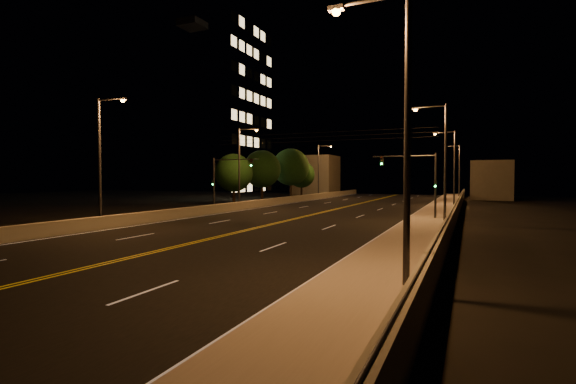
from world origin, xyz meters
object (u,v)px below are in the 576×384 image
at_px(streetlight_0, 398,120).
at_px(tree_1, 262,169).
at_px(streetlight_4, 103,153).
at_px(streetlight_5, 241,162).
at_px(tree_0, 234,173).
at_px(traffic_signal_right, 421,177).
at_px(streetlight_6, 320,167).
at_px(tree_2, 291,167).
at_px(streetlight_3, 458,167).
at_px(building_tower, 193,113).
at_px(traffic_signal_left, 223,177).
at_px(streetlight_2, 452,163).
at_px(tree_3, 301,175).
at_px(streetlight_1, 442,155).

relative_size(streetlight_0, tree_1, 1.19).
height_order(streetlight_4, tree_1, streetlight_4).
bearing_deg(streetlight_5, tree_0, 129.32).
height_order(streetlight_5, traffic_signal_right, streetlight_5).
height_order(streetlight_6, tree_2, streetlight_6).
xyz_separation_m(streetlight_3, building_tower, (-43.02, -15.24, 9.69)).
bearing_deg(streetlight_6, traffic_signal_left, -87.88).
height_order(streetlight_5, tree_0, streetlight_5).
bearing_deg(tree_0, tree_2, 89.60).
bearing_deg(streetlight_4, streetlight_2, 55.62).
relative_size(traffic_signal_left, building_tower, 0.18).
relative_size(streetlight_0, streetlight_6, 1.00).
height_order(traffic_signal_left, tree_2, tree_2).
bearing_deg(streetlight_3, tree_2, -152.29).
bearing_deg(traffic_signal_right, tree_3, 125.30).
bearing_deg(tree_1, streetlight_3, 38.47).
relative_size(streetlight_4, streetlight_5, 1.00).
bearing_deg(tree_2, streetlight_5, -80.74).
bearing_deg(streetlight_6, tree_2, -132.26).
xyz_separation_m(streetlight_0, tree_2, (-25.11, 50.36, 0.00)).
bearing_deg(traffic_signal_left, streetlight_1, -4.62).
height_order(streetlight_3, tree_2, streetlight_3).
xyz_separation_m(streetlight_3, tree_3, (-25.40, -7.71, -1.19)).
distance_m(streetlight_2, tree_0, 26.36).
bearing_deg(streetlight_4, streetlight_6, 90.00).
xyz_separation_m(streetlight_1, traffic_signal_right, (-1.59, 1.64, -1.71)).
distance_m(streetlight_1, tree_1, 34.36).
height_order(streetlight_2, tree_0, streetlight_2).
distance_m(streetlight_0, tree_2, 56.27).
bearing_deg(tree_1, tree_2, 80.49).
relative_size(streetlight_2, streetlight_3, 1.00).
xyz_separation_m(streetlight_4, tree_2, (-3.67, 41.67, 0.00)).
height_order(streetlight_3, traffic_signal_left, streetlight_3).
relative_size(streetlight_1, streetlight_3, 1.00).
bearing_deg(traffic_signal_left, streetlight_6, 92.12).
relative_size(streetlight_1, tree_3, 1.41).
height_order(building_tower, tree_0, building_tower).
relative_size(tree_1, tree_3, 1.18).
xyz_separation_m(streetlight_5, building_tower, (-21.58, 20.46, 9.69)).
relative_size(traffic_signal_right, tree_2, 0.66).
bearing_deg(traffic_signal_left, streetlight_3, 63.91).
distance_m(streetlight_5, traffic_signal_right, 20.70).
bearing_deg(streetlight_2, traffic_signal_left, -138.66).
bearing_deg(traffic_signal_right, streetlight_0, -85.90).
bearing_deg(streetlight_3, streetlight_5, -120.98).
distance_m(streetlight_0, traffic_signal_left, 30.10).
xyz_separation_m(streetlight_6, traffic_signal_left, (1.19, -32.19, -1.71)).
bearing_deg(streetlight_4, tree_2, 95.04).
xyz_separation_m(streetlight_3, streetlight_6, (-21.44, -9.15, 0.00)).
height_order(building_tower, tree_2, building_tower).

